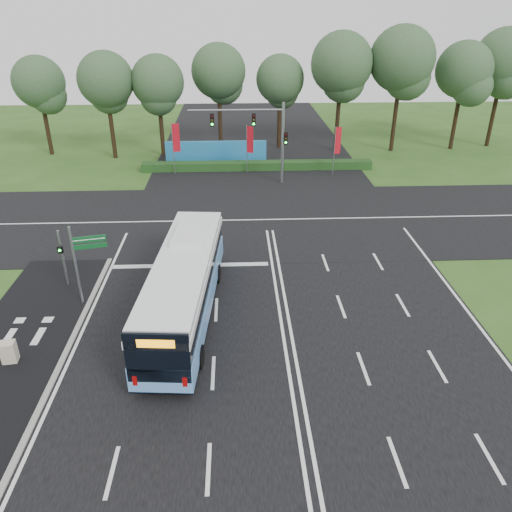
# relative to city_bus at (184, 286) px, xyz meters

# --- Properties ---
(ground) EXTENTS (120.00, 120.00, 0.00)m
(ground) POSITION_rel_city_bus_xyz_m (4.80, 0.48, -1.81)
(ground) COLOR #2D501A
(ground) RESTS_ON ground
(road_main) EXTENTS (20.00, 120.00, 0.04)m
(road_main) POSITION_rel_city_bus_xyz_m (4.80, 0.48, -1.79)
(road_main) COLOR black
(road_main) RESTS_ON ground
(road_cross) EXTENTS (120.00, 14.00, 0.05)m
(road_cross) POSITION_rel_city_bus_xyz_m (4.80, 12.48, -1.79)
(road_cross) COLOR black
(road_cross) RESTS_ON ground
(bike_path) EXTENTS (5.00, 18.00, 0.06)m
(bike_path) POSITION_rel_city_bus_xyz_m (-7.70, -2.52, -1.78)
(bike_path) COLOR black
(bike_path) RESTS_ON ground
(kerb_strip) EXTENTS (0.25, 18.00, 0.12)m
(kerb_strip) POSITION_rel_city_bus_xyz_m (-5.30, -2.52, -1.75)
(kerb_strip) COLOR gray
(kerb_strip) RESTS_ON ground
(city_bus) EXTENTS (3.59, 12.69, 3.60)m
(city_bus) POSITION_rel_city_bus_xyz_m (0.00, 0.00, 0.00)
(city_bus) COLOR #619DE1
(city_bus) RESTS_ON ground
(pedestrian_signal) EXTENTS (0.31, 0.42, 3.39)m
(pedestrian_signal) POSITION_rel_city_bus_xyz_m (-7.02, 3.46, 0.04)
(pedestrian_signal) COLOR gray
(pedestrian_signal) RESTS_ON ground
(street_sign) EXTENTS (1.72, 0.45, 4.49)m
(street_sign) POSITION_rel_city_bus_xyz_m (-5.31, 1.54, 0.98)
(street_sign) COLOR gray
(street_sign) RESTS_ON ground
(utility_cabinet) EXTENTS (0.70, 0.60, 1.05)m
(utility_cabinet) POSITION_rel_city_bus_xyz_m (-7.57, -3.33, -1.28)
(utility_cabinet) COLOR beige
(utility_cabinet) RESTS_ON ground
(banner_flag_left) EXTENTS (0.70, 0.19, 4.80)m
(banner_flag_left) POSITION_rel_city_bus_xyz_m (-2.74, 23.94, 1.31)
(banner_flag_left) COLOR gray
(banner_flag_left) RESTS_ON ground
(banner_flag_mid) EXTENTS (0.63, 0.29, 4.51)m
(banner_flag_mid) POSITION_rel_city_bus_xyz_m (4.00, 23.84, 1.13)
(banner_flag_mid) COLOR gray
(banner_flag_mid) RESTS_ON ground
(banner_flag_right) EXTENTS (0.63, 0.29, 4.54)m
(banner_flag_right) POSITION_rel_city_bus_xyz_m (11.95, 23.01, 1.15)
(banner_flag_right) COLOR gray
(banner_flag_right) RESTS_ON ground
(traffic_light_gantry) EXTENTS (8.41, 0.28, 7.00)m
(traffic_light_gantry) POSITION_rel_city_bus_xyz_m (5.01, 20.98, 2.85)
(traffic_light_gantry) COLOR gray
(traffic_light_gantry) RESTS_ON ground
(hedge) EXTENTS (22.00, 1.20, 0.80)m
(hedge) POSITION_rel_city_bus_xyz_m (4.80, 24.98, -1.41)
(hedge) COLOR #153A15
(hedge) RESTS_ON ground
(blue_hoarding) EXTENTS (10.00, 0.30, 2.20)m
(blue_hoarding) POSITION_rel_city_bus_xyz_m (0.80, 27.48, -0.71)
(blue_hoarding) COLOR #2177B3
(blue_hoarding) RESTS_ON ground
(eucalyptus_row) EXTENTS (53.56, 8.92, 12.63)m
(eucalyptus_row) POSITION_rel_city_bus_xyz_m (10.84, 31.78, 6.53)
(eucalyptus_row) COLOR black
(eucalyptus_row) RESTS_ON ground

